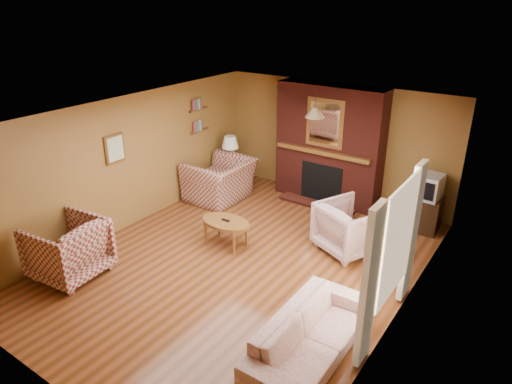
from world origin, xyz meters
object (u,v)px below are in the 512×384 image
Objects in this scene: fireplace at (329,146)px; plaid_loveseat at (220,180)px; floral_sofa at (311,336)px; table_lamp at (230,148)px; side_table at (231,174)px; tv_stand at (423,213)px; coffee_table at (226,224)px; floral_armchair at (349,228)px; plaid_armchair at (68,249)px; crt_tv at (427,186)px.

fireplace reaches higher than plaid_loveseat.
floral_sofa is 5.46m from table_lamp.
tv_stand reaches higher than side_table.
table_lamp is (-1.56, 2.16, 0.47)m from coffee_table.
floral_armchair is 1.47× the size of tv_stand.
plaid_armchair reaches higher than plaid_loveseat.
table_lamp is 4.20m from tv_stand.
floral_sofa is at bearing -42.49° from table_lamp.
floral_armchair is at bearing -53.01° from fireplace.
coffee_table is 2.71m from table_lamp.
plaid_armchair is at bearing -87.97° from side_table.
crt_tv is (4.15, 0.34, 0.59)m from side_table.
floral_armchair is at bearing 81.33° from plaid_loveseat.
fireplace is 4.69× the size of crt_tv.
floral_armchair is (-0.65, 2.54, 0.14)m from floral_sofa.
table_lamp is at bearing 125.75° from coffee_table.
floral_armchair is at bearing -18.58° from table_lamp.
plaid_loveseat reaches higher than floral_sofa.
plaid_armchair is at bearing -2.28° from plaid_loveseat.
floral_armchair is (1.25, -1.66, -0.76)m from fireplace.
coffee_table is (1.31, -1.47, -0.01)m from plaid_loveseat.
plaid_loveseat is 0.75m from side_table.
floral_sofa is at bearing -95.08° from tv_stand.
crt_tv reaches higher than coffee_table.
floral_armchair reaches higher than plaid_loveseat.
table_lamp reaches higher than floral_sofa.
floral_sofa is 4.02m from tv_stand.
crt_tv reaches higher than floral_sofa.
crt_tv is at bearing 4.74° from table_lamp.
plaid_loveseat is 3.13m from floral_armchair.
table_lamp is at bearing 47.14° from floral_sofa.
side_table is at bearing 125.75° from coffee_table.
coffee_table is at bearing -54.25° from side_table.
coffee_table is 1.46× the size of table_lamp.
plaid_loveseat is at bearing -168.01° from tv_stand.
plaid_armchair is 1.86× the size of side_table.
plaid_armchair is at bearing -87.97° from table_lamp.
coffee_table is (1.41, 2.07, -0.05)m from plaid_armchair.
floral_armchair is 1.04× the size of coffee_table.
plaid_loveseat is 4.06m from crt_tv.
fireplace is 3.89× the size of table_lamp.
floral_armchair is 3.57m from table_lamp.
plaid_loveseat reaches higher than tv_stand.
floral_armchair is at bearing 30.05° from coffee_table.
plaid_armchair is at bearing -124.26° from coffee_table.
side_table is (-3.35, 1.13, -0.16)m from floral_armchair.
side_table is at bearing 47.14° from floral_sofa.
coffee_table is 1.67× the size of side_table.
plaid_armchair reaches higher than side_table.
coffee_table is 3.61m from tv_stand.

